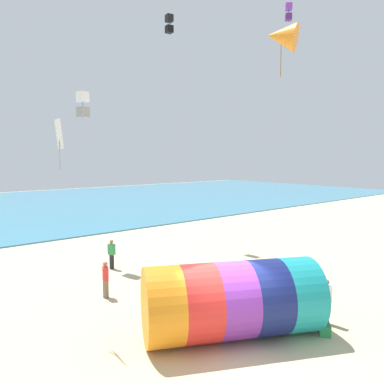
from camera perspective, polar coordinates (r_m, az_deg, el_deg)
The scene contains 11 objects.
ground_plane at distance 12.23m, azimuth 6.49°, elevation -23.16°, with size 120.00×120.00×0.00m, color #CCBA8C.
giant_inflatable_tube at distance 12.63m, azimuth 6.14°, elevation -16.02°, with size 6.13×4.72×2.47m.
kite_handler at distance 14.39m, azimuth 19.70°, elevation -15.40°, with size 0.24×0.37×1.60m.
kite_white_box at distance 21.54m, azimuth -16.30°, elevation 12.67°, with size 0.65×0.65×1.46m.
kite_black_box at distance 27.74m, azimuth -3.49°, elevation 24.21°, with size 0.50×0.50×1.27m.
kite_purple_box at distance 24.53m, azimuth 14.51°, elevation 25.03°, with size 0.50×0.50×1.01m.
kite_orange_delta at distance 17.16m, azimuth 13.46°, elevation 22.05°, with size 1.70×1.78×2.31m.
kite_white_diamond at distance 13.24m, azimuth -19.60°, elevation 8.20°, with size 0.20×0.68×1.64m.
bystander_near_water at distance 20.20m, azimuth -12.15°, elevation -9.24°, with size 0.33×0.41×1.56m.
bystander_far_left at distance 16.32m, azimuth -13.04°, elevation -12.86°, with size 0.33×0.41×1.53m.
cooler_box at distance 13.82m, azimuth 19.52°, elevation -19.10°, with size 0.52×0.36×0.36m, color #268C4C.
Camera 1 is at (-7.78, -7.42, 5.83)m, focal length 35.00 mm.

